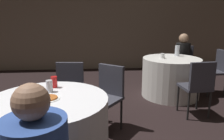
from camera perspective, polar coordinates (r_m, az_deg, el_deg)
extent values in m
cube|color=#7A6B5B|center=(6.39, -8.62, 12.65)|extent=(16.00, 0.06, 2.80)
cylinder|color=silver|center=(2.30, -15.90, -15.90)|extent=(1.14, 1.14, 0.74)
cylinder|color=white|center=(4.32, 15.07, -1.83)|extent=(1.08, 1.08, 0.74)
cube|color=#383842|center=(2.85, -2.24, -7.69)|extent=(0.56, 0.56, 0.04)
cube|color=#383842|center=(2.92, -0.21, -2.58)|extent=(0.33, 0.28, 0.40)
cylinder|color=black|center=(2.73, -1.37, -14.05)|extent=(0.03, 0.03, 0.43)
cylinder|color=black|center=(2.92, -6.97, -12.24)|extent=(0.03, 0.03, 0.43)
cylinder|color=black|center=(2.99, 2.45, -11.53)|extent=(0.03, 0.03, 0.43)
cylinder|color=black|center=(3.16, -2.90, -10.08)|extent=(0.03, 0.03, 0.43)
cube|color=#383842|center=(3.05, -11.36, -6.53)|extent=(0.43, 0.43, 0.04)
cube|color=#383842|center=(3.15, -10.89, -1.62)|extent=(0.38, 0.08, 0.40)
cylinder|color=black|center=(2.96, -8.52, -11.98)|extent=(0.03, 0.03, 0.43)
cylinder|color=black|center=(3.03, -15.03, -11.69)|extent=(0.03, 0.03, 0.43)
cylinder|color=black|center=(3.26, -7.59, -9.43)|extent=(0.03, 0.03, 0.43)
cylinder|color=black|center=(3.33, -13.48, -9.23)|extent=(0.03, 0.03, 0.43)
cube|color=#383842|center=(5.12, 17.76, 1.22)|extent=(0.56, 0.56, 0.04)
cube|color=#383842|center=(5.25, 18.38, 3.94)|extent=(0.34, 0.26, 0.40)
cylinder|color=black|center=(4.98, 19.02, -1.98)|extent=(0.03, 0.03, 0.43)
cylinder|color=black|center=(5.05, 15.25, -1.49)|extent=(0.03, 0.03, 0.43)
cylinder|color=black|center=(5.30, 19.79, -1.12)|extent=(0.03, 0.03, 0.43)
cylinder|color=black|center=(5.37, 16.24, -0.68)|extent=(0.03, 0.03, 0.43)
cube|color=#383842|center=(3.57, 20.74, -4.19)|extent=(0.43, 0.43, 0.04)
cube|color=#383842|center=(3.36, 22.56, -1.48)|extent=(0.38, 0.08, 0.40)
cylinder|color=black|center=(3.71, 16.84, -7.05)|extent=(0.03, 0.03, 0.43)
cylinder|color=black|center=(3.86, 21.41, -6.58)|extent=(0.03, 0.03, 0.43)
cylinder|color=black|center=(3.43, 19.33, -8.96)|extent=(0.03, 0.03, 0.43)
cylinder|color=black|center=(3.60, 24.15, -8.32)|extent=(0.03, 0.03, 0.43)
cube|color=#383842|center=(4.70, 24.85, -0.45)|extent=(0.42, 0.42, 0.04)
cube|color=#383842|center=(4.76, 26.95, 2.22)|extent=(0.07, 0.38, 0.40)
cylinder|color=black|center=(4.53, 23.87, -3.90)|extent=(0.03, 0.03, 0.43)
cylinder|color=black|center=(4.81, 21.80, -2.74)|extent=(0.03, 0.03, 0.43)
cylinder|color=black|center=(4.98, 25.22, -2.52)|extent=(0.03, 0.03, 0.43)
sphere|color=#997056|center=(1.20, -20.42, -7.79)|extent=(0.20, 0.20, 0.20)
cylinder|color=#33384C|center=(4.96, 17.00, -1.65)|extent=(0.24, 0.24, 0.47)
cube|color=#33384C|center=(5.00, 17.53, 1.78)|extent=(0.43, 0.43, 0.12)
cylinder|color=black|center=(5.07, 17.96, 4.05)|extent=(0.31, 0.31, 0.47)
sphere|color=tan|center=(5.03, 18.25, 7.86)|extent=(0.21, 0.21, 0.21)
cylinder|color=white|center=(2.14, -16.30, -7.18)|extent=(0.22, 0.22, 0.01)
cylinder|color=#B25B23|center=(2.13, -16.32, -6.96)|extent=(0.17, 0.17, 0.01)
cylinder|color=red|center=(2.44, -14.86, -3.04)|extent=(0.07, 0.07, 0.12)
cylinder|color=silver|center=(2.31, -16.04, -4.06)|extent=(0.07, 0.07, 0.12)
cylinder|color=#1E38A5|center=(2.19, -20.59, -5.36)|extent=(0.07, 0.07, 0.12)
cylinder|color=silver|center=(4.50, 16.68, 4.82)|extent=(0.09, 0.09, 0.21)
cylinder|color=white|center=(4.17, 13.08, 3.61)|extent=(0.07, 0.07, 0.09)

